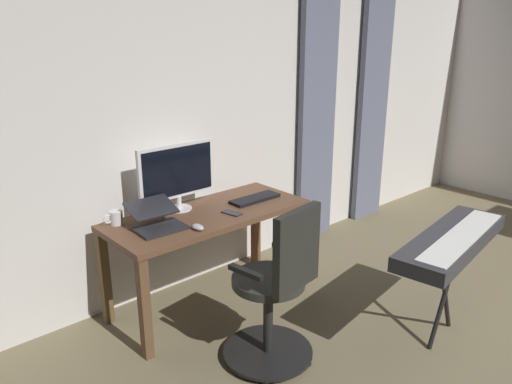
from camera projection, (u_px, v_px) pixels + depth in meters
The scene contains 12 objects.
back_room_partition at pixel (267, 91), 4.24m from camera, with size 6.26×0.10×2.89m, color silver.
curtain_left_panel at pixel (374, 93), 5.08m from camera, with size 0.43×0.06×2.64m, color slate.
curtain_right_panel at pixel (318, 101), 4.54m from camera, with size 0.44×0.06×2.64m, color slate.
desk at pixel (209, 225), 3.55m from camera, with size 1.46×0.61×0.72m.
office_chair at pixel (277, 292), 2.94m from camera, with size 0.56×0.56×1.03m.
computer_monitor at pixel (177, 173), 3.49m from camera, with size 0.61×0.18×0.48m.
computer_keyboard at pixel (255, 199), 3.76m from camera, with size 0.41×0.14×0.02m, color black.
laptop at pixel (157, 221), 3.23m from camera, with size 0.32×0.33×0.16m.
computer_mouse at pixel (198, 227), 3.21m from camera, with size 0.06×0.10×0.04m, color #B7BCC1.
cell_phone_face_up at pixel (232, 213), 3.49m from camera, with size 0.07×0.14×0.01m, color #232328.
mug_coffee at pixel (116, 218), 3.29m from camera, with size 0.13×0.09×0.09m.
piano_keyboard at pixel (452, 243), 3.11m from camera, with size 1.15×0.48×0.75m.
Camera 1 is at (2.93, 0.09, 1.96)m, focal length 35.01 mm.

